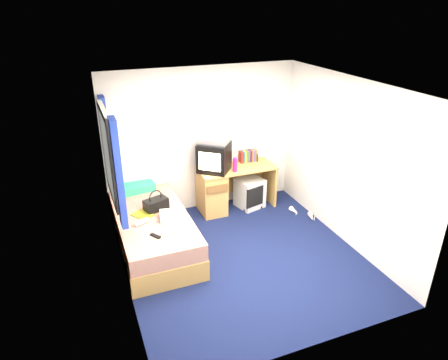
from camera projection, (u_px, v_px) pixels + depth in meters
name	position (u px, v px, depth m)	size (l,w,h in m)	color
ground	(243.00, 258.00, 5.62)	(3.40, 3.40, 0.00)	#0C1438
room_shell	(245.00, 162.00, 5.02)	(3.40, 3.40, 3.40)	white
bed	(154.00, 232.00, 5.74)	(1.01, 2.00, 0.54)	tan
pillow	(136.00, 187.00, 6.34)	(0.55, 0.35, 0.12)	teal
desk	(221.00, 188.00, 6.74)	(1.30, 0.55, 0.75)	tan
storage_cube	(250.00, 193.00, 6.92)	(0.41, 0.41, 0.51)	silver
crt_tv	(214.00, 157.00, 6.46)	(0.65, 0.64, 0.47)	black
vcr	(214.00, 140.00, 6.35)	(0.46, 0.33, 0.09)	#B5B5B7
book_row	(248.00, 156.00, 6.88)	(0.31, 0.13, 0.20)	maroon
picture_frame	(256.00, 157.00, 6.93)	(0.02, 0.12, 0.14)	black
pink_water_bottle	(235.00, 165.00, 6.47)	(0.07, 0.07, 0.22)	#C31B74
aerosol_can	(227.00, 161.00, 6.66)	(0.06, 0.06, 0.20)	silver
handbag	(156.00, 204.00, 5.74)	(0.38, 0.29, 0.31)	black
towel	(171.00, 216.00, 5.52)	(0.29, 0.24, 0.10)	white
magazine	(143.00, 215.00, 5.62)	(0.21, 0.28, 0.01)	yellow
water_bottle	(141.00, 222.00, 5.39)	(0.07, 0.07, 0.20)	white
colour_swatch_fan	(169.00, 232.00, 5.20)	(0.22, 0.06, 0.01)	gold
remote_control	(155.00, 236.00, 5.12)	(0.05, 0.16, 0.02)	black
window_assembly	(111.00, 157.00, 5.28)	(0.11, 1.42, 1.40)	silver
white_heels	(303.00, 214.00, 6.68)	(0.29, 0.50, 0.09)	silver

